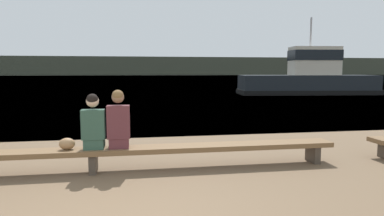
# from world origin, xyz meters

# --- Properties ---
(water_surface) EXTENTS (240.00, 240.00, 0.00)m
(water_surface) POSITION_xyz_m (0.00, 125.35, 0.00)
(water_surface) COLOR #426B8E
(water_surface) RESTS_ON ground
(far_shoreline) EXTENTS (600.00, 12.00, 6.61)m
(far_shoreline) POSITION_xyz_m (0.00, 125.64, 3.31)
(far_shoreline) COLOR #424738
(far_shoreline) RESTS_ON ground
(bench_main) EXTENTS (8.91, 0.46, 0.42)m
(bench_main) POSITION_xyz_m (-0.37, 2.37, 0.35)
(bench_main) COLOR brown
(bench_main) RESTS_ON ground
(person_left) EXTENTS (0.39, 0.40, 0.97)m
(person_left) POSITION_xyz_m (-0.35, 2.38, 0.85)
(person_left) COLOR #2D4C3D
(person_left) RESTS_ON bench_main
(person_right) EXTENTS (0.39, 0.40, 1.03)m
(person_right) POSITION_xyz_m (0.08, 2.37, 0.88)
(person_right) COLOR #56282D
(person_right) RESTS_ON bench_main
(shopping_bag) EXTENTS (0.27, 0.20, 0.20)m
(shopping_bag) POSITION_xyz_m (-0.81, 2.39, 0.52)
(shopping_bag) COLOR #9E754C
(shopping_bag) RESTS_ON bench_main
(tugboat_red) EXTENTS (10.44, 4.09, 5.64)m
(tugboat_red) POSITION_xyz_m (13.26, 20.20, 1.11)
(tugboat_red) COLOR black
(tugboat_red) RESTS_ON water_surface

